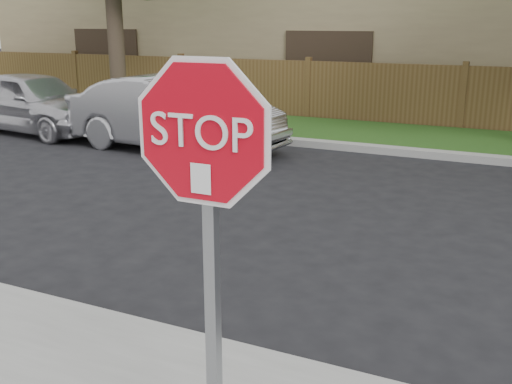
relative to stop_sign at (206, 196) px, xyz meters
The scene contains 7 objects.
ground 2.37m from the stop_sign, 99.29° to the left, with size 90.00×90.00×0.00m, color black.
far_curb 9.79m from the stop_sign, 91.44° to the left, with size 70.00×0.30×0.15m, color gray.
grass_strip 11.42m from the stop_sign, 91.23° to the left, with size 70.00×3.00×0.12m, color #1E4714.
fence 12.92m from the stop_sign, 91.08° to the left, with size 70.00×0.12×1.60m, color brown.
stop_sign is the anchor object (origin of this frame).
sedan_far_left 12.79m from the stop_sign, 138.94° to the left, with size 1.76×4.38×1.49m, color silver.
sedan_left 9.74m from the stop_sign, 123.83° to the left, with size 1.64×4.70×1.55m, color #AFAFB4.
Camera 1 is at (1.67, -3.93, 2.67)m, focal length 42.00 mm.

